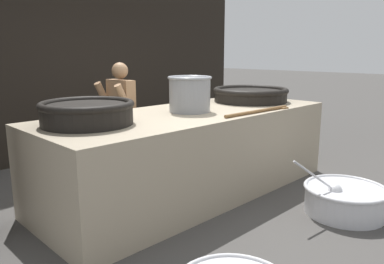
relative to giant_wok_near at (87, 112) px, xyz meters
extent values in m
plane|color=#474442|center=(1.36, -0.14, -1.18)|extent=(60.00, 60.00, 0.00)
cube|color=black|center=(1.36, 2.67, 0.60)|extent=(7.47, 0.24, 3.55)
cube|color=tan|center=(1.36, -0.14, -0.65)|extent=(3.91, 1.48, 1.05)
cylinder|color=black|center=(0.00, 0.00, -0.03)|extent=(0.92, 0.92, 0.20)
torus|color=black|center=(0.00, 0.00, 0.07)|extent=(0.95, 0.95, 0.07)
cylinder|color=black|center=(2.65, -0.07, -0.05)|extent=(1.07, 1.07, 0.17)
torus|color=black|center=(2.65, -0.07, 0.03)|extent=(1.11, 1.11, 0.09)
cylinder|color=gray|center=(1.33, -0.13, 0.08)|extent=(0.51, 0.51, 0.42)
torus|color=gray|center=(1.33, -0.13, 0.29)|extent=(0.54, 0.54, 0.04)
cylinder|color=brown|center=(1.85, -0.78, -0.11)|extent=(1.17, 0.08, 0.04)
cube|color=brown|center=(2.38, -0.79, -0.12)|extent=(0.12, 0.10, 0.02)
cylinder|color=#9E7551|center=(1.09, 0.92, -0.78)|extent=(0.12, 0.12, 0.80)
cylinder|color=#9E7551|center=(1.08, 1.09, -0.78)|extent=(0.12, 0.12, 0.80)
cube|color=#4C663F|center=(1.08, 1.00, -0.62)|extent=(0.19, 0.25, 0.52)
cube|color=#9E7551|center=(1.08, 1.00, -0.08)|extent=(0.16, 0.49, 0.59)
cylinder|color=#9E7551|center=(0.99, 0.76, -0.08)|extent=(0.33, 0.10, 0.55)
cylinder|color=#9E7551|center=(0.98, 1.25, -0.08)|extent=(0.33, 0.10, 0.55)
sphere|color=#9E7551|center=(1.08, 1.00, 0.34)|extent=(0.23, 0.23, 0.23)
cylinder|color=silver|center=(2.08, -1.82, -1.03)|extent=(0.86, 0.86, 0.30)
torus|color=silver|center=(2.08, -1.82, -0.88)|extent=(0.90, 0.90, 0.04)
cylinder|color=orange|center=(2.08, -1.82, -0.96)|extent=(0.76, 0.76, 0.07)
cylinder|color=orange|center=(2.10, -1.82, -0.91)|extent=(0.05, 0.05, 0.04)
cylinder|color=orange|center=(2.00, -1.79, -0.91)|extent=(0.04, 0.04, 0.03)
cylinder|color=orange|center=(2.15, -1.86, -0.91)|extent=(0.04, 0.05, 0.03)
cylinder|color=orange|center=(1.94, -1.74, -0.91)|extent=(0.05, 0.03, 0.03)
cylinder|color=orange|center=(2.24, -1.69, -0.91)|extent=(0.07, 0.06, 0.04)
cylinder|color=orange|center=(2.11, -1.83, -0.91)|extent=(0.03, 0.04, 0.04)
cylinder|color=orange|center=(1.84, -1.71, -0.91)|extent=(0.07, 0.06, 0.04)
cylinder|color=orange|center=(2.05, -1.85, -0.91)|extent=(0.06, 0.06, 0.04)
cylinder|color=orange|center=(1.96, -1.87, -0.91)|extent=(0.06, 0.04, 0.03)
cylinder|color=orange|center=(2.36, -1.85, -0.91)|extent=(0.05, 0.06, 0.04)
cylinder|color=orange|center=(2.16, -1.86, -0.91)|extent=(0.04, 0.03, 0.03)
sphere|color=silver|center=(1.95, -1.76, -0.89)|extent=(0.15, 0.15, 0.15)
cylinder|color=silver|center=(1.69, -1.65, -0.69)|extent=(0.54, 0.25, 0.41)
camera|label=1|loc=(-1.87, -3.41, 0.59)|focal=35.00mm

